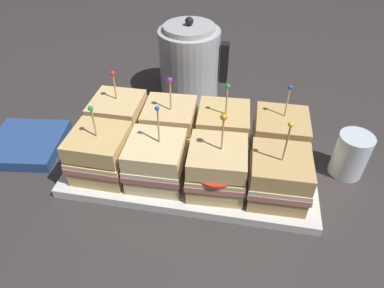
% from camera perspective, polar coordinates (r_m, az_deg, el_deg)
% --- Properties ---
extents(ground_plane, '(6.00, 6.00, 0.00)m').
position_cam_1_polar(ground_plane, '(0.70, 0.00, -4.15)').
color(ground_plane, '#383333').
extents(serving_platter, '(0.48, 0.24, 0.02)m').
position_cam_1_polar(serving_platter, '(0.69, 0.00, -3.62)').
color(serving_platter, silver).
rests_on(serving_platter, ground_plane).
extents(sandwich_front_far_left, '(0.11, 0.11, 0.16)m').
position_cam_1_polar(sandwich_front_far_left, '(0.66, -14.98, -1.59)').
color(sandwich_front_far_left, tan).
rests_on(sandwich_front_far_left, serving_platter).
extents(sandwich_front_center_left, '(0.11, 0.11, 0.16)m').
position_cam_1_polar(sandwich_front_center_left, '(0.63, -5.99, -2.87)').
color(sandwich_front_center_left, beige).
rests_on(sandwich_front_center_left, serving_platter).
extents(sandwich_front_center_right, '(0.11, 0.11, 0.16)m').
position_cam_1_polar(sandwich_front_center_right, '(0.61, 4.18, -4.09)').
color(sandwich_front_center_right, '#DBB77A').
rests_on(sandwich_front_center_right, serving_platter).
extents(sandwich_front_far_right, '(0.11, 0.11, 0.17)m').
position_cam_1_polar(sandwich_front_far_right, '(0.62, 14.25, -5.35)').
color(sandwich_front_far_right, tan).
rests_on(sandwich_front_far_right, serving_platter).
extents(sandwich_back_far_left, '(0.10, 0.11, 0.16)m').
position_cam_1_polar(sandwich_back_far_left, '(0.74, -12.08, 4.18)').
color(sandwich_back_far_left, '#DBB77A').
rests_on(sandwich_back_far_left, serving_platter).
extents(sandwich_back_center_left, '(0.11, 0.11, 0.16)m').
position_cam_1_polar(sandwich_back_center_left, '(0.71, -3.68, 3.11)').
color(sandwich_back_center_left, '#DBB77A').
rests_on(sandwich_back_center_left, serving_platter).
extents(sandwich_back_center_right, '(0.11, 0.11, 0.16)m').
position_cam_1_polar(sandwich_back_center_right, '(0.70, 5.16, 2.34)').
color(sandwich_back_center_right, tan).
rests_on(sandwich_back_center_right, serving_platter).
extents(sandwich_back_far_right, '(0.11, 0.11, 0.16)m').
position_cam_1_polar(sandwich_back_far_right, '(0.70, 14.37, 1.16)').
color(sandwich_back_far_right, tan).
rests_on(sandwich_back_far_right, serving_platter).
extents(kettle_steel, '(0.17, 0.15, 0.20)m').
position_cam_1_polar(kettle_steel, '(0.89, -0.36, 13.62)').
color(kettle_steel, '#B7BABF').
rests_on(kettle_steel, ground_plane).
extents(drinking_glass, '(0.07, 0.07, 0.09)m').
position_cam_1_polar(drinking_glass, '(0.73, 24.94, -1.65)').
color(drinking_glass, silver).
rests_on(drinking_glass, ground_plane).
extents(napkin_stack, '(0.17, 0.17, 0.02)m').
position_cam_1_polar(napkin_stack, '(0.82, -25.74, 0.16)').
color(napkin_stack, navy).
rests_on(napkin_stack, ground_plane).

